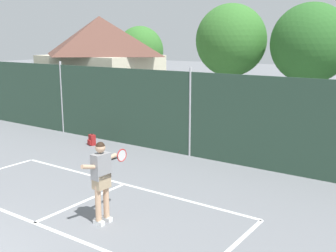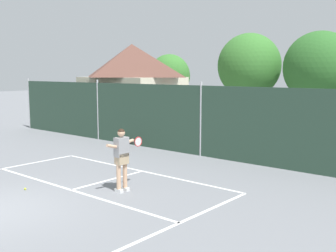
# 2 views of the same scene
# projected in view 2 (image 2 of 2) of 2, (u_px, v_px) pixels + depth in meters

# --- Properties ---
(court_markings) EXTENTS (8.30, 11.10, 0.01)m
(court_markings) POSITION_uv_depth(u_px,v_px,m) (13.00, 205.00, 10.65)
(court_markings) COLOR white
(court_markings) RESTS_ON ground
(chainlink_fence) EXTENTS (26.09, 0.09, 3.07)m
(chainlink_fence) POSITION_uv_depth(u_px,v_px,m) (201.00, 121.00, 16.77)
(chainlink_fence) COLOR #284233
(chainlink_fence) RESTS_ON ground
(clubhouse_building) EXTENTS (5.90, 4.51, 5.12)m
(clubhouse_building) POSITION_uv_depth(u_px,v_px,m) (132.00, 85.00, 24.69)
(clubhouse_building) COLOR beige
(clubhouse_building) RESTS_ON ground
(treeline_backdrop) EXTENTS (25.08, 4.00, 6.11)m
(treeline_backdrop) POSITION_uv_depth(u_px,v_px,m) (302.00, 70.00, 25.72)
(treeline_backdrop) COLOR brown
(treeline_backdrop) RESTS_ON ground
(tennis_player) EXTENTS (0.28, 1.44, 1.85)m
(tennis_player) POSITION_uv_depth(u_px,v_px,m) (122.00, 154.00, 11.75)
(tennis_player) COLOR silver
(tennis_player) RESTS_ON ground
(tennis_ball) EXTENTS (0.07, 0.07, 0.07)m
(tennis_ball) POSITION_uv_depth(u_px,v_px,m) (25.00, 189.00, 12.03)
(tennis_ball) COLOR #CCE033
(tennis_ball) RESTS_ON ground
(backpack_red) EXTENTS (0.32, 0.31, 0.46)m
(backpack_red) POSITION_uv_depth(u_px,v_px,m) (121.00, 144.00, 18.71)
(backpack_red) COLOR maroon
(backpack_red) RESTS_ON ground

